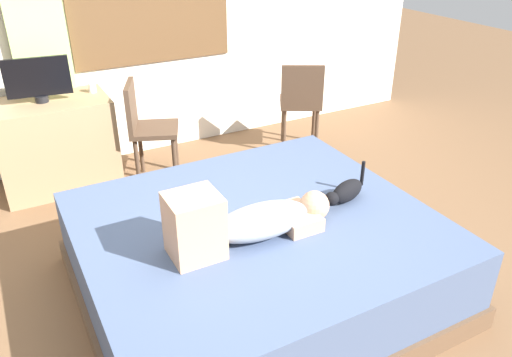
{
  "coord_description": "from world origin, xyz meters",
  "views": [
    {
      "loc": [
        -1.09,
        -1.94,
        2.07
      ],
      "look_at": [
        0.17,
        0.4,
        0.66
      ],
      "focal_mm": 35.55,
      "sensor_mm": 36.0,
      "label": 1
    }
  ],
  "objects_px": {
    "bed": "(257,257)",
    "cup": "(92,88)",
    "person_lying": "(245,221)",
    "cat": "(345,192)",
    "desk": "(57,144)",
    "chair_by_desk": "(145,124)",
    "tv_monitor": "(38,79)",
    "chair_spare": "(301,100)"
  },
  "relations": [
    {
      "from": "bed",
      "to": "cup",
      "type": "distance_m",
      "value": 2.15
    },
    {
      "from": "person_lying",
      "to": "cat",
      "type": "distance_m",
      "value": 0.71
    },
    {
      "from": "desk",
      "to": "chair_by_desk",
      "type": "distance_m",
      "value": 0.74
    },
    {
      "from": "person_lying",
      "to": "chair_by_desk",
      "type": "relative_size",
      "value": 1.09
    },
    {
      "from": "cat",
      "to": "desk",
      "type": "bearing_deg",
      "value": 123.56
    },
    {
      "from": "tv_monitor",
      "to": "chair_spare",
      "type": "height_order",
      "value": "tv_monitor"
    },
    {
      "from": "bed",
      "to": "chair_spare",
      "type": "bearing_deg",
      "value": 50.36
    },
    {
      "from": "person_lying",
      "to": "chair_spare",
      "type": "distance_m",
      "value": 2.3
    },
    {
      "from": "bed",
      "to": "cup",
      "type": "bearing_deg",
      "value": 102.0
    },
    {
      "from": "cat",
      "to": "chair_spare",
      "type": "relative_size",
      "value": 0.4
    },
    {
      "from": "desk",
      "to": "chair_by_desk",
      "type": "relative_size",
      "value": 1.05
    },
    {
      "from": "bed",
      "to": "tv_monitor",
      "type": "distance_m",
      "value": 2.25
    },
    {
      "from": "bed",
      "to": "person_lying",
      "type": "bearing_deg",
      "value": -137.36
    },
    {
      "from": "tv_monitor",
      "to": "chair_spare",
      "type": "distance_m",
      "value": 2.25
    },
    {
      "from": "bed",
      "to": "person_lying",
      "type": "xyz_separation_m",
      "value": [
        -0.14,
        -0.13,
        0.37
      ]
    },
    {
      "from": "person_lying",
      "to": "desk",
      "type": "bearing_deg",
      "value": 107.1
    },
    {
      "from": "person_lying",
      "to": "cup",
      "type": "relative_size",
      "value": 12.13
    },
    {
      "from": "desk",
      "to": "chair_spare",
      "type": "xyz_separation_m",
      "value": [
        2.14,
        -0.36,
        0.14
      ]
    },
    {
      "from": "tv_monitor",
      "to": "desk",
      "type": "bearing_deg",
      "value": 0.0
    },
    {
      "from": "bed",
      "to": "desk",
      "type": "xyz_separation_m",
      "value": [
        -0.8,
        1.98,
        0.12
      ]
    },
    {
      "from": "cat",
      "to": "desk",
      "type": "height_order",
      "value": "desk"
    },
    {
      "from": "tv_monitor",
      "to": "chair_by_desk",
      "type": "distance_m",
      "value": 0.87
    },
    {
      "from": "bed",
      "to": "cat",
      "type": "xyz_separation_m",
      "value": [
        0.56,
        -0.07,
        0.32
      ]
    },
    {
      "from": "tv_monitor",
      "to": "chair_spare",
      "type": "xyz_separation_m",
      "value": [
        2.18,
        -0.36,
        -0.41
      ]
    },
    {
      "from": "chair_by_desk",
      "to": "bed",
      "type": "bearing_deg",
      "value": -86.2
    },
    {
      "from": "desk",
      "to": "chair_by_desk",
      "type": "bearing_deg",
      "value": -21.29
    },
    {
      "from": "chair_by_desk",
      "to": "cat",
      "type": "bearing_deg",
      "value": -69.18
    },
    {
      "from": "cup",
      "to": "bed",
      "type": "bearing_deg",
      "value": -78.0
    },
    {
      "from": "bed",
      "to": "cat",
      "type": "distance_m",
      "value": 0.65
    },
    {
      "from": "cup",
      "to": "person_lying",
      "type": "bearing_deg",
      "value": -82.42
    },
    {
      "from": "cat",
      "to": "cup",
      "type": "xyz_separation_m",
      "value": [
        -1.0,
        2.11,
        0.2
      ]
    },
    {
      "from": "tv_monitor",
      "to": "cup",
      "type": "relative_size",
      "value": 6.22
    },
    {
      "from": "cat",
      "to": "chair_spare",
      "type": "bearing_deg",
      "value": 65.22
    },
    {
      "from": "chair_spare",
      "to": "chair_by_desk",
      "type": "bearing_deg",
      "value": 176.25
    },
    {
      "from": "desk",
      "to": "chair_spare",
      "type": "relative_size",
      "value": 1.05
    },
    {
      "from": "cup",
      "to": "chair_by_desk",
      "type": "distance_m",
      "value": 0.53
    },
    {
      "from": "chair_by_desk",
      "to": "chair_spare",
      "type": "bearing_deg",
      "value": -3.75
    },
    {
      "from": "chair_by_desk",
      "to": "chair_spare",
      "type": "xyz_separation_m",
      "value": [
        1.46,
        -0.1,
        0.0
      ]
    },
    {
      "from": "person_lying",
      "to": "desk",
      "type": "xyz_separation_m",
      "value": [
        -0.65,
        2.12,
        -0.25
      ]
    },
    {
      "from": "tv_monitor",
      "to": "chair_by_desk",
      "type": "bearing_deg",
      "value": -20.21
    },
    {
      "from": "chair_by_desk",
      "to": "cup",
      "type": "bearing_deg",
      "value": 134.59
    },
    {
      "from": "chair_spare",
      "to": "cup",
      "type": "bearing_deg",
      "value": 166.71
    }
  ]
}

